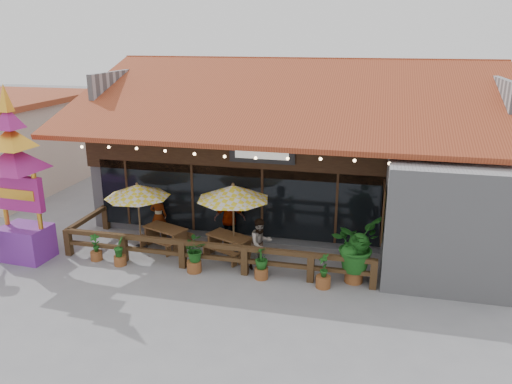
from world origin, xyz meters
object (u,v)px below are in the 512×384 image
(umbrella_left, at_px, (137,191))
(picnic_table_right, at_px, (230,242))
(umbrella_right, at_px, (233,193))
(tropical_plant, at_px, (356,246))
(thai_sign_tower, at_px, (15,164))
(picnic_table_left, at_px, (166,234))

(umbrella_left, relative_size, picnic_table_right, 1.44)
(umbrella_right, bearing_deg, tropical_plant, -12.71)
(thai_sign_tower, bearing_deg, umbrella_right, 14.90)
(thai_sign_tower, bearing_deg, picnic_table_right, 15.05)
(umbrella_right, relative_size, picnic_table_left, 1.51)
(picnic_table_left, distance_m, tropical_plant, 6.52)
(picnic_table_right, bearing_deg, umbrella_right, 7.34)
(umbrella_left, distance_m, thai_sign_tower, 3.78)
(umbrella_right, xyz_separation_m, picnic_table_left, (-2.47, 0.19, -1.71))
(umbrella_right, relative_size, tropical_plant, 1.38)
(picnic_table_left, height_order, tropical_plant, tropical_plant)
(umbrella_right, relative_size, thai_sign_tower, 0.46)
(thai_sign_tower, height_order, tropical_plant, thai_sign_tower)
(picnic_table_right, height_order, tropical_plant, tropical_plant)
(umbrella_left, xyz_separation_m, picnic_table_left, (0.81, 0.25, -1.54))
(umbrella_right, distance_m, picnic_table_right, 1.71)
(picnic_table_left, relative_size, picnic_table_right, 0.97)
(umbrella_right, xyz_separation_m, thai_sign_tower, (-6.47, -1.72, 0.99))
(picnic_table_right, height_order, thai_sign_tower, thai_sign_tower)
(tropical_plant, bearing_deg, picnic_table_right, 167.91)
(tropical_plant, bearing_deg, umbrella_right, 167.29)
(umbrella_left, distance_m, picnic_table_left, 1.76)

